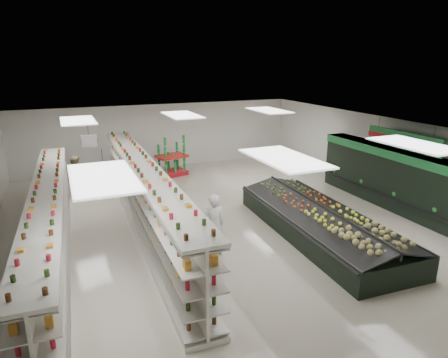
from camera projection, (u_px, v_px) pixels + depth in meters
name	position (u px, v px, depth m)	size (l,w,h in m)	color
floor	(219.00, 223.00, 13.54)	(16.00, 16.00, 0.00)	beige
ceiling	(219.00, 129.00, 12.61)	(14.00, 16.00, 0.02)	white
wall_back	(160.00, 136.00, 20.15)	(14.00, 0.02, 3.20)	silver
wall_front	(417.00, 317.00, 6.00)	(14.00, 0.02, 3.20)	silver
wall_right	(384.00, 158.00, 15.66)	(0.02, 16.00, 3.20)	silver
produce_wall_case	(404.00, 178.00, 14.26)	(0.93, 8.00, 2.20)	black
aisle_sign_near	(103.00, 171.00, 9.58)	(0.52, 0.06, 0.75)	white
aisle_sign_far	(89.00, 141.00, 13.11)	(0.52, 0.06, 0.75)	white
hortifruti_banner	(403.00, 140.00, 13.75)	(0.12, 3.20, 0.95)	#1F7437
gondola_left	(51.00, 228.00, 10.91)	(1.27, 11.36, 1.96)	white
gondola_center	(145.00, 200.00, 12.88)	(1.15, 12.37, 2.14)	white
produce_island	(320.00, 221.00, 12.49)	(2.77, 6.93, 1.02)	black
soda_endcap	(172.00, 158.00, 18.88)	(1.56, 1.24, 1.76)	#A6131E
shopper_main	(214.00, 225.00, 11.08)	(0.66, 0.43, 1.81)	white
shopper_background	(77.00, 176.00, 15.95)	(0.81, 0.50, 1.67)	tan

